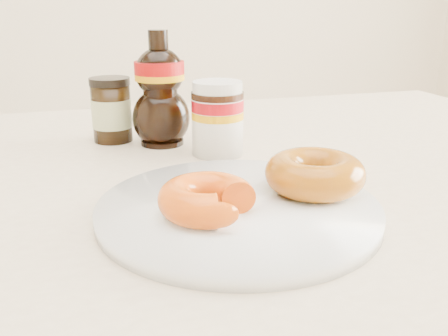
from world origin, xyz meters
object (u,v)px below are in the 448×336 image
object	(u,v)px
donut_bitten	(207,199)
syrup_bottle	(160,89)
dining_table	(171,238)
donut_whole	(315,173)
dark_jar	(112,110)
plate	(238,209)
nutella_jar	(218,115)

from	to	relation	value
donut_bitten	syrup_bottle	world-z (taller)	syrup_bottle
dining_table	donut_bitten	bearing A→B (deg)	-86.81
donut_whole	syrup_bottle	distance (m)	0.31
donut_bitten	donut_whole	xyz separation A→B (m)	(0.13, 0.03, 0.00)
syrup_bottle	dark_jar	size ratio (longest dim) A/B	1.72
donut_whole	plate	bearing A→B (deg)	-173.24
nutella_jar	donut_bitten	bearing A→B (deg)	-108.20
plate	dining_table	bearing A→B (deg)	108.82
plate	nutella_jar	size ratio (longest dim) A/B	2.77
plate	dark_jar	bearing A→B (deg)	106.57
plate	donut_bitten	distance (m)	0.05
plate	dark_jar	distance (m)	0.34
donut_bitten	donut_whole	distance (m)	0.13
plate	donut_whole	distance (m)	0.09
plate	dark_jar	size ratio (longest dim) A/B	2.92
donut_whole	donut_bitten	bearing A→B (deg)	-166.56
nutella_jar	donut_whole	bearing A→B (deg)	-76.25
donut_bitten	dark_jar	distance (m)	0.35
donut_bitten	dark_jar	size ratio (longest dim) A/B	0.96
dining_table	syrup_bottle	bearing A→B (deg)	83.10
plate	nutella_jar	bearing A→B (deg)	79.58
plate	nutella_jar	world-z (taller)	nutella_jar
dining_table	nutella_jar	bearing A→B (deg)	42.68
donut_whole	dark_jar	world-z (taller)	dark_jar
dining_table	nutella_jar	distance (m)	0.18
nutella_jar	syrup_bottle	world-z (taller)	syrup_bottle
donut_bitten	syrup_bottle	bearing A→B (deg)	97.42
dining_table	dark_jar	size ratio (longest dim) A/B	14.30
dining_table	dark_jar	world-z (taller)	dark_jar
donut_bitten	syrup_bottle	xyz separation A→B (m)	(0.01, 0.31, 0.05)
donut_bitten	nutella_jar	world-z (taller)	nutella_jar
dining_table	donut_bitten	size ratio (longest dim) A/B	14.95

